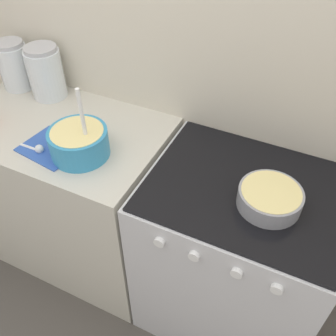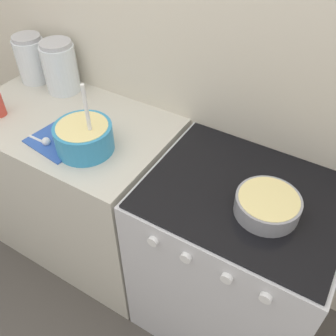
{
  "view_description": "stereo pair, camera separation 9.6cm",
  "coord_description": "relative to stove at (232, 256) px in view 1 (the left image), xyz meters",
  "views": [
    {
      "loc": [
        0.55,
        -0.7,
        1.91
      ],
      "look_at": [
        0.11,
        0.22,
        0.96
      ],
      "focal_mm": 40.0,
      "sensor_mm": 36.0,
      "label": 1
    },
    {
      "loc": [
        0.63,
        -0.66,
        1.91
      ],
      "look_at": [
        0.11,
        0.22,
        0.96
      ],
      "focal_mm": 40.0,
      "sensor_mm": 36.0,
      "label": 2
    }
  ],
  "objects": [
    {
      "name": "wall_back",
      "position": [
        -0.39,
        0.33,
        0.75
      ],
      "size": [
        4.96,
        0.05,
        2.4
      ],
      "color": "beige",
      "rests_on": "ground_plane"
    },
    {
      "name": "storage_jar_middle",
      "position": [
        -1.06,
        0.2,
        0.56
      ],
      "size": [
        0.17,
        0.17,
        0.25
      ],
      "color": "silver",
      "rests_on": "countertop_cabinet"
    },
    {
      "name": "mixing_bowl",
      "position": [
        -0.67,
        -0.11,
        0.52
      ],
      "size": [
        0.24,
        0.24,
        0.32
      ],
      "color": "#338CBF",
      "rests_on": "countertop_cabinet"
    },
    {
      "name": "storage_jar_left",
      "position": [
        -1.26,
        0.2,
        0.55
      ],
      "size": [
        0.15,
        0.15,
        0.24
      ],
      "color": "silver",
      "rests_on": "countertop_cabinet"
    },
    {
      "name": "ground_plane",
      "position": [
        -0.39,
        -0.3,
        -0.45
      ],
      "size": [
        12.0,
        12.0,
        0.0
      ],
      "primitive_type": "plane",
      "color": "#4C4742"
    },
    {
      "name": "recipe_page",
      "position": [
        -0.8,
        -0.13,
        0.46
      ],
      "size": [
        0.26,
        0.23,
        0.01
      ],
      "color": "#3359B2",
      "rests_on": "countertop_cabinet"
    },
    {
      "name": "measuring_spoon",
      "position": [
        -0.84,
        -0.17,
        0.47
      ],
      "size": [
        0.12,
        0.04,
        0.04
      ],
      "color": "white",
      "rests_on": "countertop_cabinet"
    },
    {
      "name": "stove",
      "position": [
        0.0,
        0.0,
        0.0
      ],
      "size": [
        0.75,
        0.62,
        0.91
      ],
      "color": "silver",
      "rests_on": "ground_plane"
    },
    {
      "name": "countertop_cabinet",
      "position": [
        -0.88,
        0.0,
        0.0
      ],
      "size": [
        0.98,
        0.61,
        0.91
      ],
      "color": "beige",
      "rests_on": "ground_plane"
    },
    {
      "name": "baking_pan",
      "position": [
        0.1,
        -0.05,
        0.49
      ],
      "size": [
        0.23,
        0.23,
        0.07
      ],
      "color": "gray",
      "rests_on": "stove"
    }
  ]
}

